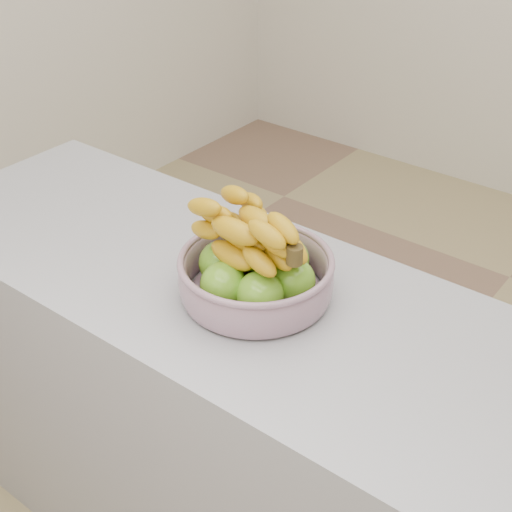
# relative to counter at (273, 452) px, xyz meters

# --- Properties ---
(ground) EXTENTS (4.00, 4.00, 0.00)m
(ground) POSITION_rel_counter_xyz_m (0.00, 0.54, -0.45)
(ground) COLOR #9A895E
(ground) RESTS_ON ground
(counter) EXTENTS (2.00, 0.60, 0.90)m
(counter) POSITION_rel_counter_xyz_m (0.00, 0.00, 0.00)
(counter) COLOR #9E9FA7
(counter) RESTS_ON ground
(fruit_bowl) EXTENTS (0.33, 0.33, 0.21)m
(fruit_bowl) POSITION_rel_counter_xyz_m (-0.05, -0.00, 0.52)
(fruit_bowl) COLOR #A2ABC2
(fruit_bowl) RESTS_ON counter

